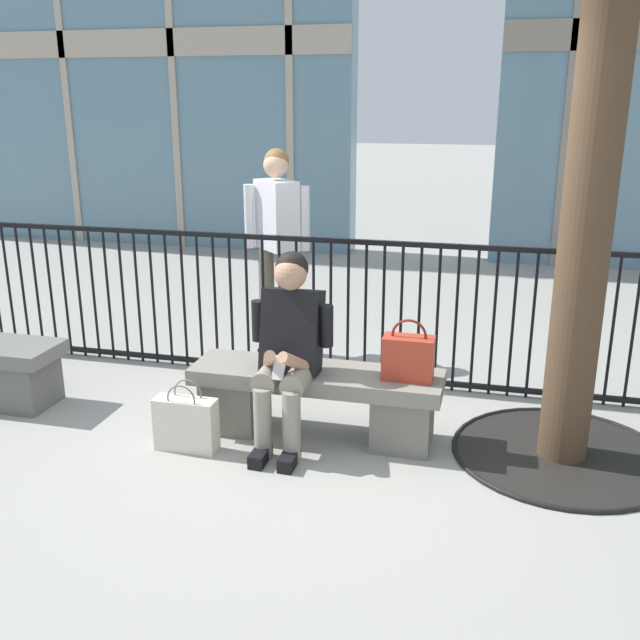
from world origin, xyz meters
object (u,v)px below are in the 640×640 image
stone_bench (316,396)px  bystander_at_railing (277,237)px  seated_person_with_phone (288,345)px  shopping_bag (186,423)px  handbag_on_bench (408,357)px

stone_bench → bystander_at_railing: 1.78m
seated_person_with_phone → shopping_bag: bearing=-156.0°
stone_bench → bystander_at_railing: bystander_at_railing is taller
seated_person_with_phone → bystander_at_railing: bystander_at_railing is taller
shopping_bag → bystander_at_railing: size_ratio=0.26×
seated_person_with_phone → handbag_on_bench: (0.72, 0.12, -0.06)m
seated_person_with_phone → shopping_bag: size_ratio=2.71×
seated_person_with_phone → bystander_at_railing: 1.72m
seated_person_with_phone → shopping_bag: seated_person_with_phone is taller
handbag_on_bench → seated_person_with_phone: bearing=-170.7°
stone_bench → shopping_bag: size_ratio=3.58×
bystander_at_railing → seated_person_with_phone: bearing=-70.5°
stone_bench → handbag_on_bench: (0.58, -0.01, 0.32)m
handbag_on_bench → shopping_bag: (-1.31, -0.38, -0.42)m
stone_bench → shopping_bag: bearing=-151.9°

